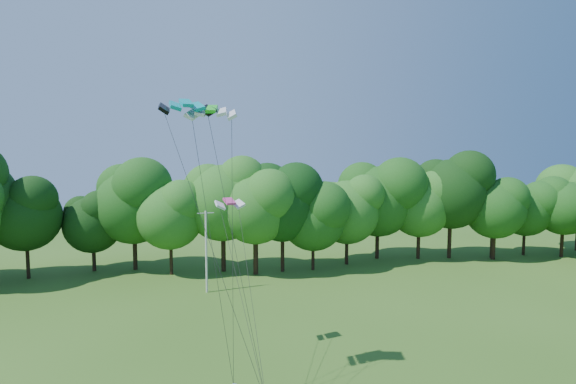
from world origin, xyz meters
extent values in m
cylinder|color=silver|center=(-3.98, 28.10, 3.98)|extent=(0.20, 0.20, 7.95)
cube|color=silver|center=(-3.98, 28.10, 7.75)|extent=(1.59, 0.26, 0.08)
cube|color=#059099|center=(-5.52, 9.52, 16.12)|extent=(3.05, 1.79, 0.58)
cube|color=#1EC71D|center=(-4.19, 9.53, 15.83)|extent=(2.82, 1.66, 0.55)
cube|color=#D13A86|center=(-2.91, 14.22, 10.34)|extent=(2.05, 1.34, 0.42)
cylinder|color=black|center=(4.74, 34.03, 2.19)|extent=(0.47, 0.47, 4.38)
ellipsoid|color=black|center=(4.74, 34.03, 7.97)|extent=(8.77, 8.77, 9.56)
cylinder|color=black|center=(32.31, 34.69, 1.94)|extent=(0.48, 0.48, 3.88)
ellipsoid|color=#25681F|center=(32.31, 34.69, 7.06)|extent=(7.77, 7.77, 8.47)
camera|label=1|loc=(-5.42, -15.03, 13.54)|focal=28.00mm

